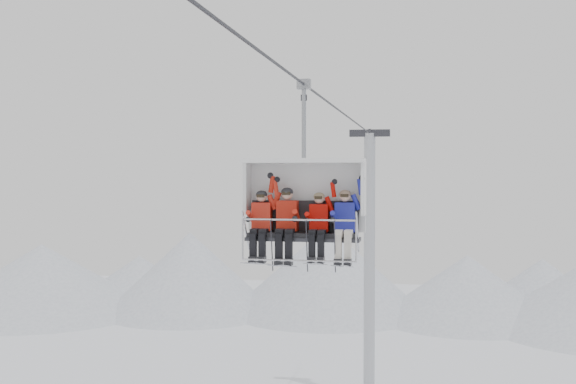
% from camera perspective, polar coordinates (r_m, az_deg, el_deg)
% --- Properties ---
extents(ridgeline, '(72.00, 21.00, 7.00)m').
position_cam_1_polar(ridgeline, '(56.79, 6.32, -7.09)').
color(ridgeline, silver).
rests_on(ridgeline, ground).
extents(lift_tower_right, '(2.00, 1.80, 13.48)m').
position_cam_1_polar(lift_tower_right, '(36.47, 6.44, -7.24)').
color(lift_tower_right, '#A6A8AD').
rests_on(lift_tower_right, ground).
extents(haul_cable, '(0.06, 50.00, 0.06)m').
position_cam_1_polar(haul_cable, '(14.33, 0.00, 9.43)').
color(haul_cable, '#2E2E33').
rests_on(haul_cable, lift_tower_left).
extents(chairlift_carrier, '(2.70, 1.17, 3.98)m').
position_cam_1_polar(chairlift_carrier, '(16.22, 1.33, -0.54)').
color(chairlift_carrier, black).
rests_on(chairlift_carrier, haul_cable).
extents(skier_far_left, '(0.43, 1.69, 1.69)m').
position_cam_1_polar(skier_far_left, '(16.12, -2.16, -2.39)').
color(skier_far_left, red).
rests_on(skier_far_left, chairlift_carrier).
extents(skier_center_left, '(0.46, 1.69, 1.79)m').
position_cam_1_polar(skier_center_left, '(16.00, -0.11, -2.30)').
color(skier_center_left, red).
rests_on(skier_center_left, chairlift_carrier).
extents(skier_center_right, '(0.41, 1.69, 1.63)m').
position_cam_1_polar(skier_center_right, '(15.88, 2.43, -2.51)').
color(skier_center_right, '#BC0B04').
rests_on(skier_center_right, chairlift_carrier).
extents(skier_far_right, '(0.44, 1.69, 1.72)m').
position_cam_1_polar(skier_far_right, '(15.81, 4.50, -2.43)').
color(skier_far_right, navy).
rests_on(skier_far_right, chairlift_carrier).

